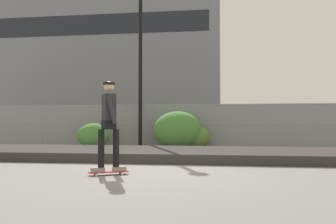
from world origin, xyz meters
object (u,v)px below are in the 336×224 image
object	(u,v)px
shrub_left	(93,136)
shrub_center	(178,130)
skateboard	(109,172)
street_lamp	(140,35)
shrub_right	(195,137)
parked_car_near	(120,127)
skater	(109,120)

from	to	relation	value
shrub_left	shrub_center	size ratio (longest dim) A/B	0.67
skateboard	shrub_center	distance (m)	8.03
street_lamp	shrub_right	xyz separation A→B (m)	(2.29, 0.15, -4.29)
shrub_left	shrub_right	bearing A→B (deg)	6.82
street_lamp	shrub_left	bearing A→B (deg)	-169.53
shrub_right	street_lamp	bearing A→B (deg)	-176.29
parked_car_near	shrub_left	xyz separation A→B (m)	(0.07, -4.30, -0.32)
skater	parked_car_near	xyz separation A→B (m)	(-3.13, 11.96, -0.29)
parked_car_near	skateboard	bearing A→B (deg)	-75.31
skateboard	parked_car_near	world-z (taller)	parked_car_near
skater	shrub_right	bearing A→B (deg)	81.97
shrub_right	parked_car_near	bearing A→B (deg)	138.51
parked_car_near	shrub_center	world-z (taller)	parked_car_near
parked_car_near	street_lamp	bearing A→B (deg)	-63.15
skater	shrub_center	bearing A→B (deg)	86.86
skater	street_lamp	size ratio (longest dim) A/B	0.24
skateboard	skater	world-z (taller)	skater
shrub_left	shrub_center	xyz separation A→B (m)	(3.50, 0.32, 0.25)
skateboard	street_lamp	distance (m)	9.36
skateboard	parked_car_near	bearing A→B (deg)	104.69
skateboard	shrub_right	xyz separation A→B (m)	(1.15, 8.16, 0.41)
shrub_center	shrub_right	distance (m)	0.79
street_lamp	skateboard	bearing A→B (deg)	-81.91
shrub_left	street_lamp	bearing A→B (deg)	10.47
skateboard	parked_car_near	size ratio (longest dim) A/B	0.17
parked_car_near	shrub_center	distance (m)	5.34
skateboard	parked_car_near	xyz separation A→B (m)	(-3.13, 11.96, 0.78)
skateboard	shrub_right	world-z (taller)	shrub_right
street_lamp	shrub_right	distance (m)	4.87
shrub_center	parked_car_near	bearing A→B (deg)	131.96
parked_car_near	shrub_center	bearing A→B (deg)	-48.04
shrub_left	shrub_right	size ratio (longest dim) A/B	1.10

